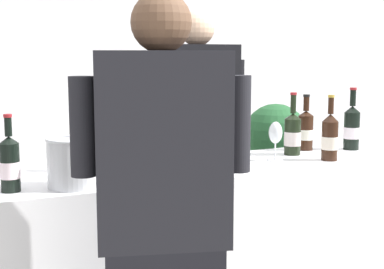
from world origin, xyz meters
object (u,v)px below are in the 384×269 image
(wine_bottle_1, at_px, (211,140))
(potted_shrub, at_px, (275,166))
(person_guest, at_px, (163,261))
(wine_bottle_9, at_px, (172,140))
(wine_bottle_7, at_px, (330,137))
(wine_bottle_3, at_px, (84,144))
(wine_bottle_2, at_px, (167,148))
(wine_bottle_0, at_px, (352,127))
(person_server, at_px, (197,170))
(wine_bottle_5, at_px, (306,130))
(wine_glass, at_px, (275,135))
(wine_bottle_4, at_px, (293,134))
(wine_bottle_6, at_px, (142,146))
(wine_bottle_8, at_px, (10,164))
(ice_bucket, at_px, (72,162))

(wine_bottle_1, distance_m, potted_shrub, 1.37)
(person_guest, bearing_deg, wine_bottle_9, 64.34)
(wine_bottle_7, xyz_separation_m, person_guest, (-1.07, -0.49, -0.28))
(wine_bottle_3, height_order, wine_bottle_9, wine_bottle_3)
(wine_bottle_2, bearing_deg, wine_bottle_0, 8.09)
(person_server, relative_size, person_guest, 1.03)
(wine_bottle_5, bearing_deg, person_server, 141.48)
(wine_bottle_0, bearing_deg, wine_bottle_1, -178.79)
(wine_bottle_2, distance_m, potted_shrub, 1.67)
(potted_shrub, bearing_deg, wine_bottle_9, -141.80)
(wine_bottle_1, xyz_separation_m, wine_bottle_2, (-0.28, -0.14, 0.01))
(wine_bottle_5, relative_size, wine_glass, 1.58)
(wine_bottle_3, height_order, wine_bottle_7, wine_bottle_3)
(wine_bottle_4, height_order, wine_bottle_9, wine_bottle_9)
(wine_bottle_3, distance_m, wine_bottle_6, 0.27)
(wine_bottle_8, distance_m, person_server, 1.29)
(person_server, bearing_deg, wine_bottle_9, -126.04)
(wine_bottle_6, relative_size, person_guest, 0.19)
(wine_bottle_7, bearing_deg, wine_bottle_9, 168.97)
(wine_glass, bearing_deg, wine_bottle_2, -173.46)
(wine_bottle_2, xyz_separation_m, wine_bottle_8, (-0.64, -0.02, -0.01))
(wine_bottle_3, height_order, wine_bottle_4, wine_bottle_3)
(wine_bottle_2, height_order, person_guest, person_guest)
(wine_bottle_3, relative_size, person_server, 0.20)
(wine_bottle_1, height_order, potted_shrub, wine_bottle_1)
(wine_bottle_6, height_order, person_server, person_server)
(wine_bottle_0, distance_m, ice_bucket, 1.58)
(wine_bottle_1, xyz_separation_m, person_guest, (-0.52, -0.67, -0.27))
(wine_bottle_3, height_order, wine_bottle_5, wine_bottle_3)
(wine_bottle_4, distance_m, ice_bucket, 1.20)
(wine_bottle_7, distance_m, person_server, 0.81)
(wine_bottle_4, xyz_separation_m, wine_bottle_8, (-1.40, -0.19, -0.00))
(wine_bottle_0, bearing_deg, wine_bottle_9, -177.34)
(wine_bottle_2, xyz_separation_m, potted_shrub, (1.25, 1.04, -0.38))
(wine_bottle_7, xyz_separation_m, wine_glass, (-0.24, 0.10, 0.01))
(wine_bottle_4, height_order, wine_glass, wine_bottle_4)
(wine_bottle_5, relative_size, wine_bottle_8, 1.02)
(wine_bottle_7, bearing_deg, wine_bottle_0, 32.85)
(wine_bottle_2, distance_m, person_guest, 0.64)
(wine_bottle_4, distance_m, potted_shrub, 1.07)
(wine_bottle_0, height_order, wine_bottle_6, wine_bottle_0)
(wine_bottle_1, height_order, wine_bottle_9, wine_bottle_9)
(wine_bottle_1, distance_m, wine_bottle_3, 0.59)
(wine_bottle_9, distance_m, person_server, 0.69)
(wine_bottle_4, relative_size, ice_bucket, 1.64)
(wine_bottle_5, height_order, person_server, person_server)
(wine_bottle_6, distance_m, wine_bottle_9, 0.19)
(ice_bucket, bearing_deg, wine_glass, 7.06)
(wine_bottle_7, bearing_deg, wine_bottle_4, 109.63)
(wine_bottle_2, relative_size, person_guest, 0.19)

